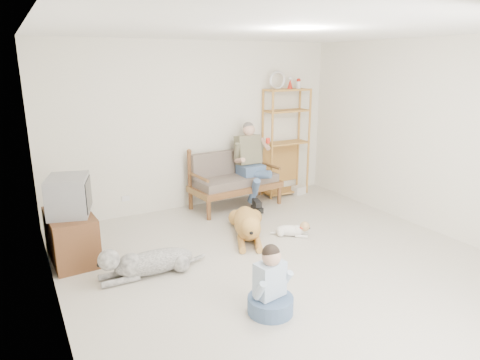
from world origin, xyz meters
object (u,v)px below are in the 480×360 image
etagere (286,141)px  golden_retriever (248,224)px  tv_stand (71,237)px  loveseat (234,178)px

etagere → golden_retriever: size_ratio=1.57×
tv_stand → loveseat: bearing=14.9°
loveseat → golden_retriever: 1.41m
loveseat → tv_stand: 2.87m
etagere → loveseat: bearing=-173.1°
etagere → golden_retriever: (-1.60, -1.43, -0.80)m
loveseat → golden_retriever: bearing=-115.1°
loveseat → tv_stand: loveseat is taller
loveseat → golden_retriever: size_ratio=1.10×
loveseat → tv_stand: bearing=-167.4°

